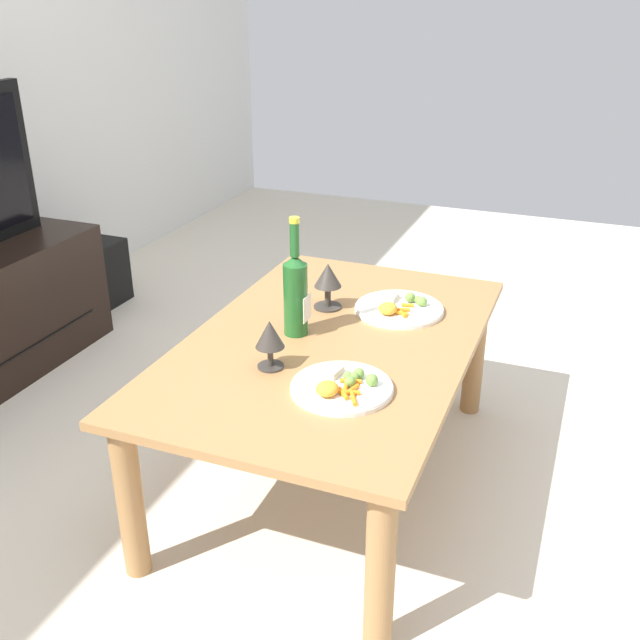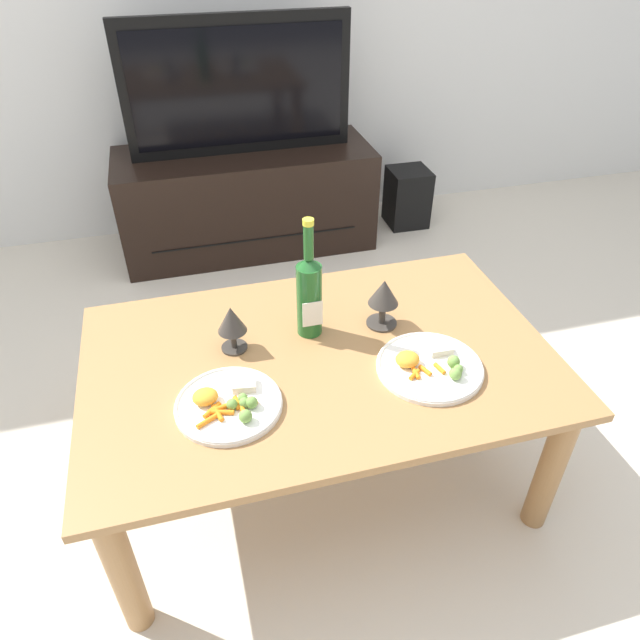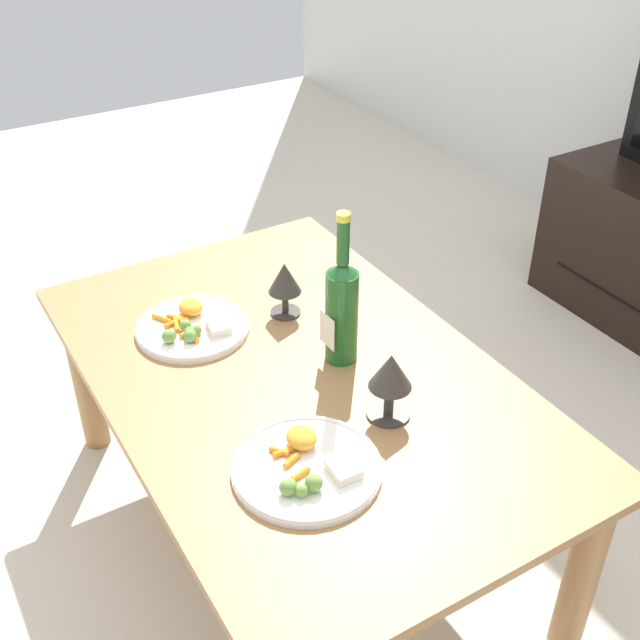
{
  "view_description": "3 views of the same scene",
  "coord_description": "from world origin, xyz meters",
  "px_view_note": "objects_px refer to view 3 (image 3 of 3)",
  "views": [
    {
      "loc": [
        -1.8,
        -0.67,
        1.44
      ],
      "look_at": [
        -0.04,
        0.02,
        0.57
      ],
      "focal_mm": 41.13,
      "sensor_mm": 36.0,
      "label": 1
    },
    {
      "loc": [
        -0.31,
        -1.16,
        1.51
      ],
      "look_at": [
        0.02,
        0.06,
        0.57
      ],
      "focal_mm": 32.32,
      "sensor_mm": 36.0,
      "label": 2
    },
    {
      "loc": [
        1.21,
        -0.66,
        1.56
      ],
      "look_at": [
        -0.03,
        0.07,
        0.59
      ],
      "focal_mm": 45.01,
      "sensor_mm": 36.0,
      "label": 3
    }
  ],
  "objects_px": {
    "goblet_left": "(285,280)",
    "dinner_plate_right": "(307,466)",
    "dining_table": "(298,401)",
    "wine_bottle": "(341,306)",
    "goblet_right": "(391,375)",
    "dinner_plate_left": "(192,326)"
  },
  "relations": [
    {
      "from": "dining_table",
      "to": "dinner_plate_right",
      "type": "relative_size",
      "value": 4.49
    },
    {
      "from": "dinner_plate_left",
      "to": "goblet_left",
      "type": "bearing_deg",
      "value": 78.15
    },
    {
      "from": "wine_bottle",
      "to": "dinner_plate_right",
      "type": "distance_m",
      "value": 0.38
    },
    {
      "from": "dining_table",
      "to": "goblet_right",
      "type": "relative_size",
      "value": 8.46
    },
    {
      "from": "goblet_right",
      "to": "dinner_plate_left",
      "type": "distance_m",
      "value": 0.54
    },
    {
      "from": "dining_table",
      "to": "goblet_left",
      "type": "height_order",
      "value": "goblet_left"
    },
    {
      "from": "goblet_left",
      "to": "wine_bottle",
      "type": "bearing_deg",
      "value": 5.17
    },
    {
      "from": "dining_table",
      "to": "goblet_right",
      "type": "bearing_deg",
      "value": 23.42
    },
    {
      "from": "goblet_left",
      "to": "dinner_plate_left",
      "type": "bearing_deg",
      "value": -101.85
    },
    {
      "from": "goblet_right",
      "to": "dinner_plate_right",
      "type": "height_order",
      "value": "goblet_right"
    },
    {
      "from": "dinner_plate_left",
      "to": "dinner_plate_right",
      "type": "height_order",
      "value": "same"
    },
    {
      "from": "wine_bottle",
      "to": "dinner_plate_left",
      "type": "bearing_deg",
      "value": -137.4
    },
    {
      "from": "dining_table",
      "to": "goblet_left",
      "type": "distance_m",
      "value": 0.29
    },
    {
      "from": "goblet_right",
      "to": "goblet_left",
      "type": "bearing_deg",
      "value": -180.0
    },
    {
      "from": "goblet_left",
      "to": "goblet_right",
      "type": "height_order",
      "value": "goblet_right"
    },
    {
      "from": "wine_bottle",
      "to": "goblet_left",
      "type": "height_order",
      "value": "wine_bottle"
    },
    {
      "from": "dining_table",
      "to": "goblet_right",
      "type": "distance_m",
      "value": 0.29
    },
    {
      "from": "wine_bottle",
      "to": "dinner_plate_left",
      "type": "height_order",
      "value": "wine_bottle"
    },
    {
      "from": "goblet_right",
      "to": "dinner_plate_left",
      "type": "relative_size",
      "value": 0.57
    },
    {
      "from": "goblet_left",
      "to": "dinner_plate_right",
      "type": "relative_size",
      "value": 0.49
    },
    {
      "from": "wine_bottle",
      "to": "dinner_plate_right",
      "type": "xyz_separation_m",
      "value": [
        0.27,
        -0.24,
        -0.12
      ]
    },
    {
      "from": "dining_table",
      "to": "dinner_plate_left",
      "type": "height_order",
      "value": "dinner_plate_left"
    }
  ]
}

